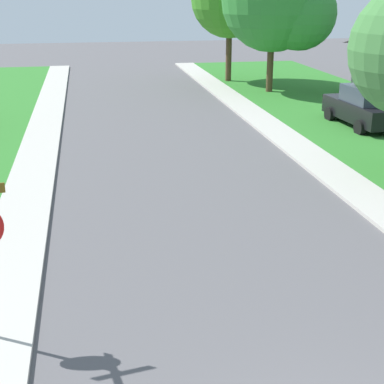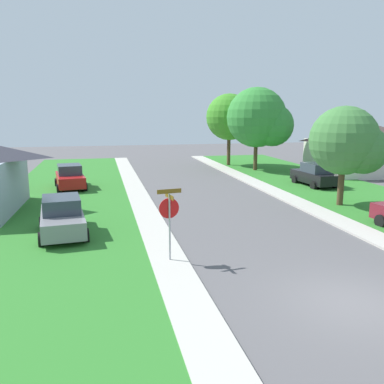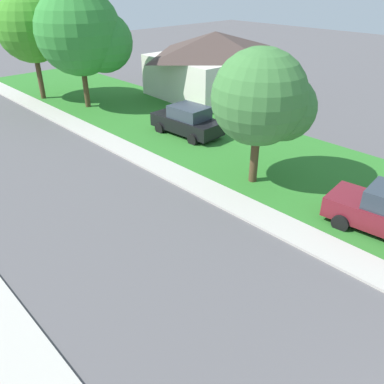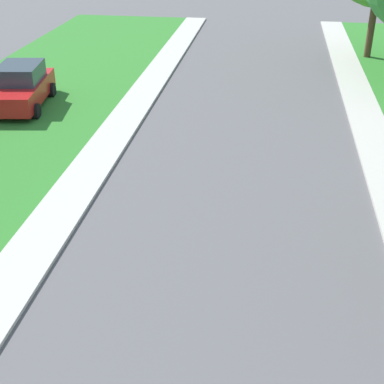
{
  "view_description": "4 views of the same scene",
  "coord_description": "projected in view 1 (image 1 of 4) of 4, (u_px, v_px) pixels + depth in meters",
  "views": [
    {
      "loc": [
        -2.87,
        -4.13,
        5.61
      ],
      "look_at": [
        -0.74,
        7.37,
        1.4
      ],
      "focal_mm": 53.37,
      "sensor_mm": 36.0,
      "label": 1
    },
    {
      "loc": [
        -7.02,
        -9.89,
        5.5
      ],
      "look_at": [
        -2.45,
        10.66,
        1.4
      ],
      "focal_mm": 38.53,
      "sensor_mm": 36.0,
      "label": 2
    },
    {
      "loc": [
        -6.09,
        1.96,
        8.26
      ],
      "look_at": [
        2.38,
        10.9,
        1.4
      ],
      "focal_mm": 36.74,
      "sensor_mm": 36.0,
      "label": 3
    },
    {
      "loc": [
        0.86,
        0.25,
        7.8
      ],
      "look_at": [
        -0.86,
        11.88,
        1.4
      ],
      "focal_mm": 51.19,
      "sensor_mm": 36.0,
      "label": 4
    }
  ],
  "objects": [
    {
      "name": "car_black_near_corner",
      "position": [
        365.0,
        107.0,
        23.92
      ],
      "size": [
        2.21,
        4.39,
        1.76
      ],
      "color": "black",
      "rests_on": "ground"
    },
    {
      "name": "tree_across_right",
      "position": [
        280.0,
        3.0,
        30.35
      ],
      "size": [
        5.95,
        5.54,
        7.77
      ],
      "color": "#4C3823",
      "rests_on": "ground"
    },
    {
      "name": "sidewalk_west",
      "position": [
        28.0,
        191.0,
        16.49
      ],
      "size": [
        1.4,
        56.0,
        0.1
      ],
      "primitive_type": "cube",
      "color": "#B7B2A8",
      "rests_on": "ground"
    },
    {
      "name": "tree_sidewalk_near",
      "position": [
        235.0,
        1.0,
        34.03
      ],
      "size": [
        5.05,
        4.7,
        7.35
      ],
      "color": "#4C3823",
      "rests_on": "ground"
    },
    {
      "name": "sidewalk_east",
      "position": [
        334.0,
        173.0,
        18.1
      ],
      "size": [
        1.4,
        56.0,
        0.1
      ],
      "primitive_type": "cube",
      "color": "#B7B2A8",
      "rests_on": "ground"
    }
  ]
}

